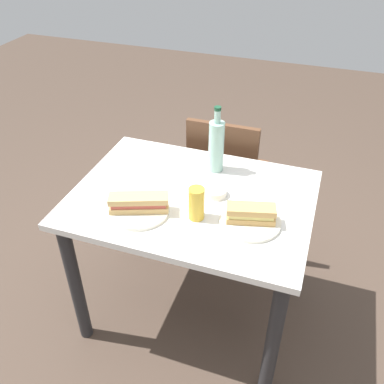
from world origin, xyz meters
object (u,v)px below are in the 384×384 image
dining_table (192,219)px  baguette_sandwich_near (139,203)px  baguette_sandwich_far (251,213)px  plate_near (139,211)px  chair_far (225,175)px  water_bottle (216,145)px  beer_glass (196,203)px  olive_bowl (216,192)px  knife_near (137,200)px  plate_far (250,222)px  knife_far (247,210)px

dining_table → baguette_sandwich_near: bearing=-133.2°
dining_table → baguette_sandwich_far: 0.34m
plate_near → baguette_sandwich_near: size_ratio=0.99×
chair_far → dining_table: bearing=-90.1°
chair_far → baguette_sandwich_far: chair_far is taller
water_bottle → beer_glass: 0.37m
olive_bowl → baguette_sandwich_near: bearing=-140.8°
knife_near → olive_bowl: size_ratio=1.98×
baguette_sandwich_far → water_bottle: 0.41m
plate_near → knife_near: knife_near is taller
plate_far → baguette_sandwich_near: bearing=-169.7°
plate_near → olive_bowl: bearing=39.2°
water_bottle → olive_bowl: 0.23m
chair_far → baguette_sandwich_far: bearing=-67.7°
knife_near → beer_glass: size_ratio=1.26×
knife_far → beer_glass: 0.21m
baguette_sandwich_far → beer_glass: 0.21m
baguette_sandwich_far → plate_near: bearing=-169.7°
baguette_sandwich_far → knife_near: bearing=-176.1°
chair_far → knife_near: size_ratio=4.88×
chair_far → water_bottle: 0.51m
baguette_sandwich_near → beer_glass: size_ratio=1.76×
chair_far → beer_glass: bearing=-84.9°
plate_near → olive_bowl: (0.26, 0.21, 0.01)m
olive_bowl → water_bottle: bearing=107.5°
chair_far → plate_far: chair_far is taller
plate_far → olive_bowl: olive_bowl is taller
baguette_sandwich_near → water_bottle: bearing=63.9°
dining_table → water_bottle: size_ratio=3.23×
beer_glass → baguette_sandwich_near: bearing=-168.8°
chair_far → beer_glass: beer_glass is taller
dining_table → olive_bowl: (0.10, 0.04, 0.15)m
water_bottle → baguette_sandwich_far: bearing=-53.9°
chair_far → water_bottle: size_ratio=2.73×
baguette_sandwich_near → beer_glass: bearing=11.2°
baguette_sandwich_near → dining_table: bearing=46.8°
baguette_sandwich_near → knife_far: 0.44m
baguette_sandwich_near → water_bottle: 0.46m
dining_table → beer_glass: 0.25m
baguette_sandwich_near → plate_far: bearing=10.3°
dining_table → chair_far: bearing=89.9°
dining_table → water_bottle: bearing=81.3°
chair_far → baguette_sandwich_far: (0.27, -0.67, 0.30)m
knife_near → olive_bowl: (0.29, 0.17, -0.00)m
dining_table → knife_near: bearing=-146.8°
plate_far → olive_bowl: bearing=143.0°
knife_near → water_bottle: (0.23, 0.36, 0.11)m
plate_near → baguette_sandwich_near: 0.04m
water_bottle → dining_table: bearing=-98.7°
chair_far → plate_near: bearing=-102.5°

